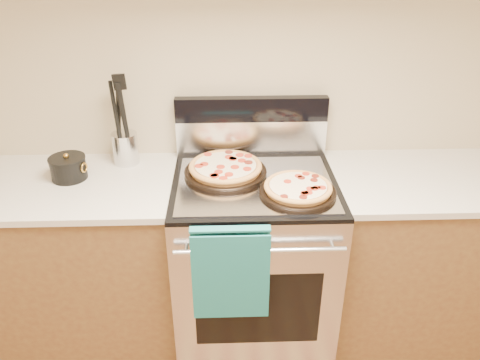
{
  "coord_description": "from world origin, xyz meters",
  "views": [
    {
      "loc": [
        -0.13,
        -0.25,
        1.94
      ],
      "look_at": [
        -0.07,
        1.55,
        0.98
      ],
      "focal_mm": 35.0,
      "sensor_mm": 36.0,
      "label": 1
    }
  ],
  "objects_px": {
    "range_body": "(253,262)",
    "pepperoni_pizza_front": "(298,189)",
    "pepperoni_pizza_back": "(226,169)",
    "saucepan": "(69,169)",
    "utensil_crock": "(126,148)"
  },
  "relations": [
    {
      "from": "range_body",
      "to": "saucepan",
      "type": "relative_size",
      "value": 5.53
    },
    {
      "from": "utensil_crock",
      "to": "saucepan",
      "type": "xyz_separation_m",
      "value": [
        -0.24,
        -0.16,
        -0.03
      ]
    },
    {
      "from": "utensil_crock",
      "to": "saucepan",
      "type": "distance_m",
      "value": 0.29
    },
    {
      "from": "range_body",
      "to": "pepperoni_pizza_back",
      "type": "height_order",
      "value": "pepperoni_pizza_back"
    },
    {
      "from": "pepperoni_pizza_front",
      "to": "saucepan",
      "type": "bearing_deg",
      "value": 168.74
    },
    {
      "from": "pepperoni_pizza_back",
      "to": "saucepan",
      "type": "relative_size",
      "value": 2.36
    },
    {
      "from": "range_body",
      "to": "pepperoni_pizza_front",
      "type": "xyz_separation_m",
      "value": [
        0.18,
        -0.13,
        0.5
      ]
    },
    {
      "from": "pepperoni_pizza_back",
      "to": "range_body",
      "type": "bearing_deg",
      "value": -27.56
    },
    {
      "from": "utensil_crock",
      "to": "saucepan",
      "type": "relative_size",
      "value": 0.97
    },
    {
      "from": "utensil_crock",
      "to": "pepperoni_pizza_back",
      "type": "bearing_deg",
      "value": -18.96
    },
    {
      "from": "pepperoni_pizza_front",
      "to": "utensil_crock",
      "type": "height_order",
      "value": "utensil_crock"
    },
    {
      "from": "pepperoni_pizza_front",
      "to": "utensil_crock",
      "type": "distance_m",
      "value": 0.89
    },
    {
      "from": "pepperoni_pizza_back",
      "to": "pepperoni_pizza_front",
      "type": "height_order",
      "value": "pepperoni_pizza_back"
    },
    {
      "from": "range_body",
      "to": "saucepan",
      "type": "height_order",
      "value": "saucepan"
    },
    {
      "from": "range_body",
      "to": "pepperoni_pizza_back",
      "type": "xyz_separation_m",
      "value": [
        -0.13,
        0.07,
        0.5
      ]
    }
  ]
}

